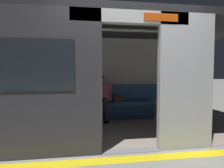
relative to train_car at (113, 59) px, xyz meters
name	(u,v)px	position (x,y,z in m)	size (l,w,h in m)	color
ground_plane	(130,151)	(-0.06, 1.24, -1.57)	(60.00, 60.00, 0.00)	gray
platform_edge_strip	(135,159)	(-0.06, 1.54, -1.56)	(8.00, 0.24, 0.01)	yellow
train_car	(113,59)	(0.00, 0.00, 0.00)	(6.40, 2.84, 2.37)	#ADAFB5
bench_seat	(109,106)	(-0.06, -1.08, -1.20)	(2.46, 0.44, 0.47)	#38609E
person_seated	(102,94)	(0.15, -1.03, -0.88)	(0.55, 0.68, 1.20)	pink
handbag	(118,98)	(-0.33, -1.13, -1.01)	(0.26, 0.15, 0.17)	brown
book	(85,102)	(0.59, -1.13, -1.08)	(0.15, 0.22, 0.03)	#26598C
grab_pole_door	(101,82)	(0.35, 0.72, -0.45)	(0.04, 0.04, 2.23)	silver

